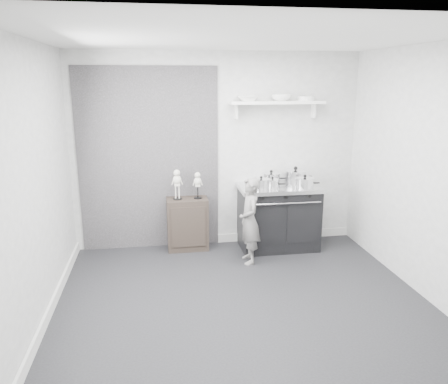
{
  "coord_description": "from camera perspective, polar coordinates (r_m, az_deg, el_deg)",
  "views": [
    {
      "loc": [
        -0.86,
        -4.18,
        2.34
      ],
      "look_at": [
        -0.04,
        0.95,
        0.98
      ],
      "focal_mm": 35.0,
      "sensor_mm": 36.0,
      "label": 1
    }
  ],
  "objects": [
    {
      "name": "bowl_small",
      "position": [
        6.11,
        7.48,
        12.12
      ],
      "size": [
        0.27,
        0.27,
        0.08
      ],
      "primitive_type": "imported",
      "color": "white",
      "rests_on": "wall_shelf"
    },
    {
      "name": "pot_front_center",
      "position": [
        5.9,
        6.36,
        1.09
      ],
      "size": [
        0.26,
        0.17,
        0.16
      ],
      "color": "white",
      "rests_on": "stove"
    },
    {
      "name": "bowl_large",
      "position": [
        5.99,
        3.14,
        12.1
      ],
      "size": [
        0.28,
        0.28,
        0.07
      ],
      "primitive_type": "imported",
      "color": "white",
      "rests_on": "wall_shelf"
    },
    {
      "name": "pot_back_left",
      "position": [
        6.18,
        6.17,
        1.82
      ],
      "size": [
        0.34,
        0.25,
        0.19
      ],
      "color": "white",
      "rests_on": "stove"
    },
    {
      "name": "stove",
      "position": [
        6.2,
        7.11,
        -3.18
      ],
      "size": [
        1.12,
        0.7,
        0.9
      ],
      "color": "black",
      "rests_on": "ground"
    },
    {
      "name": "pot_front_left",
      "position": [
        5.87,
        4.87,
        1.11
      ],
      "size": [
        0.3,
        0.21,
        0.17
      ],
      "color": "white",
      "rests_on": "stove"
    },
    {
      "name": "pot_back_right",
      "position": [
        6.25,
        9.3,
        2.03
      ],
      "size": [
        0.4,
        0.32,
        0.24
      ],
      "color": "white",
      "rests_on": "stove"
    },
    {
      "name": "room_shell",
      "position": [
        4.46,
        1.07,
        5.61
      ],
      "size": [
        4.02,
        3.62,
        2.71
      ],
      "color": "#A6A6A3",
      "rests_on": "ground"
    },
    {
      "name": "child",
      "position": [
        5.62,
        3.36,
        -3.77
      ],
      "size": [
        0.28,
        0.42,
        1.13
      ],
      "primitive_type": "imported",
      "rotation": [
        0.0,
        0.0,
        -1.55
      ],
      "color": "slate",
      "rests_on": "ground"
    },
    {
      "name": "ground",
      "position": [
        4.87,
        2.35,
        -14.06
      ],
      "size": [
        4.0,
        4.0,
        0.0
      ],
      "primitive_type": "plane",
      "color": "black",
      "rests_on": "ground"
    },
    {
      "name": "skeleton_torso",
      "position": [
        5.99,
        -3.46,
        1.13
      ],
      "size": [
        0.12,
        0.08,
        0.42
      ],
      "primitive_type": null,
      "color": "beige",
      "rests_on": "side_cabinet"
    },
    {
      "name": "skeleton_full",
      "position": [
        5.96,
        -6.15,
        1.28
      ],
      "size": [
        0.13,
        0.09,
        0.48
      ],
      "primitive_type": null,
      "color": "beige",
      "rests_on": "side_cabinet"
    },
    {
      "name": "pot_front_right",
      "position": [
        5.98,
        10.5,
        1.2
      ],
      "size": [
        0.33,
        0.25,
        0.19
      ],
      "color": "white",
      "rests_on": "stove"
    },
    {
      "name": "side_cabinet",
      "position": [
        6.13,
        -4.78,
        -4.17
      ],
      "size": [
        0.56,
        0.33,
        0.73
      ],
      "primitive_type": "cube",
      "color": "black",
      "rests_on": "ground"
    },
    {
      "name": "plate_stack",
      "position": [
        6.22,
        10.67,
        11.93
      ],
      "size": [
        0.23,
        0.23,
        0.06
      ],
      "primitive_type": "cylinder",
      "color": "silver",
      "rests_on": "wall_shelf"
    },
    {
      "name": "wall_shelf",
      "position": [
        6.1,
        6.91,
        11.44
      ],
      "size": [
        1.3,
        0.26,
        0.24
      ],
      "color": "white",
      "rests_on": "room_shell"
    }
  ]
}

